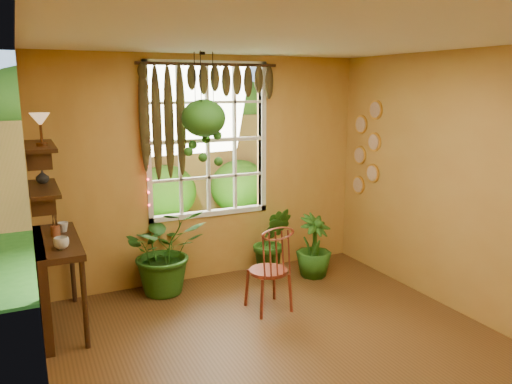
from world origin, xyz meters
The scene contains 23 objects.
floor centered at (0.00, 0.00, 0.00)m, with size 4.50×4.50×0.00m, color brown.
ceiling centered at (0.00, 0.00, 2.70)m, with size 4.50×4.50×0.00m, color white.
wall_back centered at (0.00, 2.25, 1.35)m, with size 4.00×4.00×0.00m, color #BB8F40.
wall_left centered at (-2.00, 0.00, 1.35)m, with size 4.50×4.50×0.00m, color #BB8F40.
wall_right centered at (2.00, 0.00, 1.35)m, with size 4.50×4.50×0.00m, color #BB8F40.
window centered at (0.00, 2.28, 1.70)m, with size 1.52×0.10×1.86m.
valance_vine centered at (-0.08, 2.16, 2.28)m, with size 1.70×0.12×1.10m.
string_lights centered at (-0.76, 2.19, 1.75)m, with size 0.03×0.03×1.54m, color #FF2633, non-canonical shape.
wall_plates centered at (1.98, 1.79, 1.55)m, with size 0.04×0.32×1.10m, color beige, non-canonical shape.
counter_ledge centered at (-1.91, 1.60, 0.55)m, with size 0.40×1.20×0.90m.
shelf_lower centered at (-1.88, 1.60, 1.40)m, with size 0.25×0.90×0.04m, color #33210E.
shelf_upper centered at (-1.88, 1.60, 1.80)m, with size 0.25×0.90×0.04m, color #33210E.
backyard centered at (0.24, 6.87, 1.28)m, with size 14.00×10.00×12.00m.
windsor_chair centered at (0.22, 1.04, 0.31)m, with size 0.42×0.45×1.09m.
potted_plant_left centered at (-0.65, 1.98, 0.51)m, with size 0.91×0.79×1.01m, color #1C4813.
potted_plant_mid centered at (0.71, 1.96, 0.43)m, with size 0.48×0.39×0.87m, color #1C4813.
potted_plant_right centered at (1.15, 1.68, 0.39)m, with size 0.44×0.44×0.78m, color #1C4813.
hanging_basket centered at (-0.19, 1.85, 1.96)m, with size 0.48×0.48×1.24m.
cup_a centered at (-1.78, 1.27, 0.95)m, with size 0.14×0.14×0.11m, color silver.
cup_b centered at (-1.72, 1.83, 0.95)m, with size 0.11×0.11×0.10m, color beige.
brush_jar centered at (-1.80, 1.70, 1.03)m, with size 0.09×0.09×0.32m.
shelf_vase centered at (-1.87, 1.80, 1.48)m, with size 0.12×0.12×0.13m, color #B2AD99.
tiffany_lamp centered at (-1.86, 1.43, 2.03)m, with size 0.17×0.17×0.29m.
Camera 1 is at (-2.03, -3.36, 2.34)m, focal length 35.00 mm.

